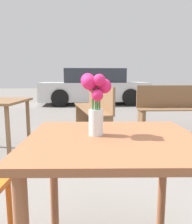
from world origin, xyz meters
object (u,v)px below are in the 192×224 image
(table_front, at_px, (113,160))
(parked_car, at_px, (94,87))
(flower_vase, at_px, (96,98))
(bench_near, at_px, (95,107))
(bench_middle, at_px, (191,106))

(table_front, xyz_separation_m, parked_car, (0.59, 7.32, 0.02))
(table_front, distance_m, flower_vase, 0.31)
(table_front, xyz_separation_m, bench_near, (0.20, 2.90, -0.13))
(flower_vase, xyz_separation_m, bench_near, (0.28, 2.85, -0.43))
(flower_vase, xyz_separation_m, parked_car, (0.67, 7.27, -0.27))
(bench_near, distance_m, bench_middle, 1.73)
(bench_near, height_order, bench_middle, same)
(flower_vase, distance_m, bench_middle, 3.37)
(bench_middle, xyz_separation_m, parked_car, (-1.33, 4.59, 0.15))
(flower_vase, distance_m, bench_near, 2.90)
(table_front, xyz_separation_m, flower_vase, (-0.08, 0.04, 0.29))
(bench_middle, bearing_deg, table_front, -125.26)
(bench_near, height_order, parked_car, parked_car)
(table_front, relative_size, parked_car, 0.22)
(parked_car, bearing_deg, flower_vase, -95.27)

